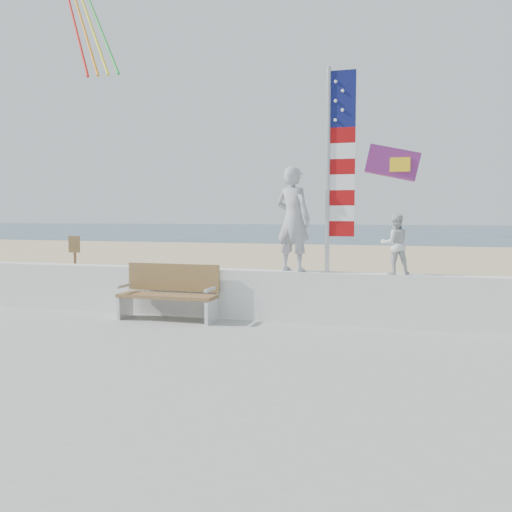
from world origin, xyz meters
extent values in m
plane|color=#2A4254|center=(0.00, 0.00, 0.00)|extent=(220.00, 220.00, 0.00)
cube|color=#C7B285|center=(0.00, 9.00, 0.04)|extent=(90.00, 40.00, 0.08)
cube|color=#A7A7A2|center=(0.00, -4.00, 0.13)|extent=(50.00, 12.40, 0.10)
cube|color=white|center=(0.00, 2.00, 0.63)|extent=(30.00, 0.35, 0.90)
imported|color=#A0A0A6|center=(0.82, 2.00, 2.00)|extent=(0.78, 0.66, 1.84)
imported|color=silver|center=(2.58, 2.00, 1.59)|extent=(0.58, 0.50, 1.01)
cube|color=olive|center=(-1.37, 1.45, 0.62)|extent=(1.80, 0.50, 0.06)
cube|color=olive|center=(-1.37, 1.72, 0.93)|extent=(1.80, 0.05, 0.50)
cube|color=silver|center=(-2.22, 1.45, 0.38)|extent=(0.06, 0.50, 0.40)
cube|color=silver|center=(-2.22, 1.40, 0.78)|extent=(0.06, 0.45, 0.05)
cube|color=silver|center=(-0.52, 1.45, 0.38)|extent=(0.06, 0.50, 0.40)
cube|color=silver|center=(-0.52, 1.40, 0.78)|extent=(0.06, 0.45, 0.05)
cylinder|color=silver|center=(1.43, 2.00, 2.83)|extent=(0.08, 0.08, 3.50)
cube|color=#0F1451|center=(1.67, 2.00, 4.03)|extent=(0.44, 0.02, 0.95)
cube|color=#9E0A0C|center=(1.67, 2.00, 1.84)|extent=(0.44, 0.02, 0.26)
cube|color=white|center=(1.67, 2.00, 2.10)|extent=(0.44, 0.02, 0.26)
cube|color=#9E0A0C|center=(1.67, 2.00, 2.37)|extent=(0.44, 0.02, 0.26)
cube|color=white|center=(1.67, 2.00, 2.63)|extent=(0.44, 0.02, 0.26)
cube|color=#9E0A0C|center=(1.67, 2.00, 2.89)|extent=(0.44, 0.02, 0.26)
cube|color=white|center=(1.67, 2.00, 3.16)|extent=(0.44, 0.02, 0.26)
cube|color=#9E0A0C|center=(1.67, 2.00, 3.42)|extent=(0.44, 0.02, 0.26)
sphere|color=white|center=(1.55, 1.98, 3.68)|extent=(0.06, 0.06, 0.06)
sphere|color=white|center=(1.67, 1.98, 3.84)|extent=(0.06, 0.06, 0.06)
sphere|color=white|center=(1.55, 1.98, 4.00)|extent=(0.06, 0.06, 0.06)
sphere|color=white|center=(1.67, 1.98, 4.16)|extent=(0.06, 0.06, 0.06)
sphere|color=white|center=(1.55, 1.98, 4.32)|extent=(0.06, 0.06, 0.06)
cube|color=red|center=(2.43, 3.78, 3.10)|extent=(1.10, 0.36, 0.74)
cube|color=yellow|center=(2.58, 3.78, 3.05)|extent=(0.39, 0.29, 0.28)
cylinder|color=red|center=(-6.16, 5.78, 7.44)|extent=(3.02, 3.28, 4.19)
cylinder|color=orange|center=(-5.93, 5.78, 7.44)|extent=(3.12, 3.28, 4.19)
cylinder|color=yellow|center=(-5.71, 5.78, 7.44)|extent=(3.22, 3.28, 4.19)
cylinder|color=green|center=(-5.48, 5.78, 7.44)|extent=(3.32, 3.28, 4.19)
cylinder|color=brown|center=(-5.42, 4.54, 0.68)|extent=(0.07, 0.07, 1.20)
cube|color=brown|center=(-5.42, 4.52, 1.33)|extent=(0.32, 0.03, 0.42)
camera|label=1|loc=(2.89, -7.34, 2.07)|focal=38.00mm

